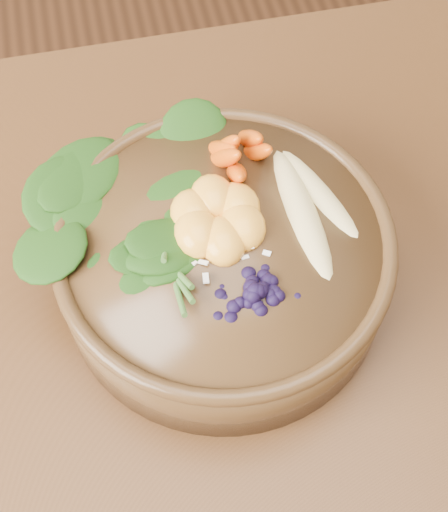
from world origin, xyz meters
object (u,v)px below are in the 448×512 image
(dining_table, at_px, (320,451))
(banana_halves, at_px, (312,193))
(kale_heap, at_px, (146,188))
(blueberry_pile, at_px, (259,283))
(carrot_cluster, at_px, (243,123))
(mandarin_cluster, at_px, (217,211))
(stoneware_bowl, at_px, (224,262))

(dining_table, xyz_separation_m, banana_halves, (0.02, 0.15, 0.18))
(kale_heap, xyz_separation_m, blueberry_pile, (0.07, -0.10, -0.00))
(blueberry_pile, bearing_deg, kale_heap, 123.30)
(kale_heap, bearing_deg, blueberry_pile, -56.70)
(carrot_cluster, distance_m, banana_halves, 0.08)
(dining_table, distance_m, carrot_cluster, 0.30)
(carrot_cluster, relative_size, blueberry_pile, 0.60)
(banana_halves, height_order, mandarin_cluster, mandarin_cluster)
(carrot_cluster, bearing_deg, mandarin_cluster, -129.81)
(carrot_cluster, bearing_deg, dining_table, -94.63)
(kale_heap, distance_m, carrot_cluster, 0.09)
(dining_table, xyz_separation_m, stoneware_bowl, (-0.06, 0.13, 0.13))
(kale_heap, height_order, blueberry_pile, kale_heap)
(stoneware_bowl, distance_m, mandarin_cluster, 0.05)
(kale_heap, bearing_deg, dining_table, -58.46)
(dining_table, relative_size, stoneware_bowl, 5.97)
(stoneware_bowl, height_order, banana_halves, banana_halves)
(carrot_cluster, xyz_separation_m, blueberry_pile, (-0.02, -0.13, -0.02))
(stoneware_bowl, height_order, mandarin_cluster, mandarin_cluster)
(dining_table, height_order, carrot_cluster, carrot_cluster)
(mandarin_cluster, bearing_deg, banana_halves, 1.75)
(dining_table, height_order, kale_heap, kale_heap)
(dining_table, height_order, mandarin_cluster, mandarin_cluster)
(stoneware_bowl, bearing_deg, mandarin_cluster, 95.15)
(banana_halves, bearing_deg, carrot_cluster, 113.06)
(dining_table, bearing_deg, kale_heap, 121.54)
(kale_heap, bearing_deg, carrot_cluster, 22.01)
(stoneware_bowl, distance_m, carrot_cluster, 0.11)
(stoneware_bowl, relative_size, kale_heap, 1.53)
(kale_heap, relative_size, mandarin_cluster, 2.07)
(carrot_cluster, bearing_deg, blueberry_pile, -109.55)
(carrot_cluster, height_order, mandarin_cluster, carrot_cluster)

